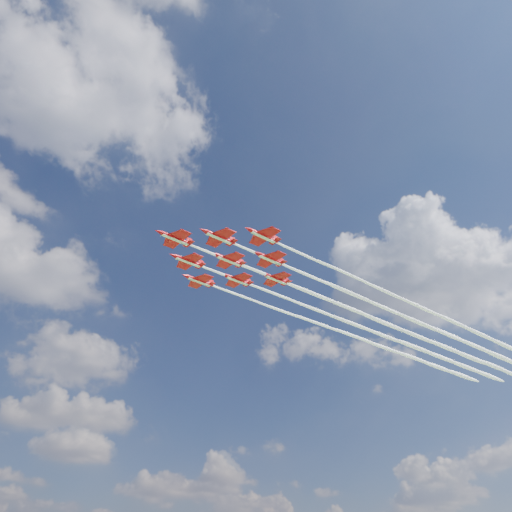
# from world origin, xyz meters

# --- Properties ---
(jet_lead) EXTENTS (151.25, 30.40, 2.81)m
(jet_lead) POSITION_xyz_m (59.92, 5.99, 79.06)
(jet_lead) COLOR red
(jet_row2_port) EXTENTS (151.25, 30.40, 2.81)m
(jet_row2_port) POSITION_xyz_m (69.94, -0.21, 79.06)
(jet_row2_port) COLOR red
(jet_row2_starb) EXTENTS (151.25, 30.40, 2.81)m
(jet_row2_starb) POSITION_xyz_m (67.34, 15.16, 79.06)
(jet_row2_starb) COLOR red
(jet_row3_port) EXTENTS (151.25, 30.40, 2.81)m
(jet_row3_port) POSITION_xyz_m (79.97, -6.42, 79.06)
(jet_row3_port) COLOR red
(jet_row3_centre) EXTENTS (151.25, 30.40, 2.81)m
(jet_row3_centre) POSITION_xyz_m (77.36, 8.95, 79.06)
(jet_row3_centre) COLOR red
(jet_row3_starb) EXTENTS (151.25, 30.40, 2.81)m
(jet_row3_starb) POSITION_xyz_m (74.75, 24.32, 79.06)
(jet_row3_starb) COLOR red
(jet_row4_port) EXTENTS (151.25, 30.40, 2.81)m
(jet_row4_port) POSITION_xyz_m (87.38, 2.75, 79.06)
(jet_row4_port) COLOR red
(jet_row4_starb) EXTENTS (151.25, 30.40, 2.81)m
(jet_row4_starb) POSITION_xyz_m (84.77, 18.12, 79.06)
(jet_row4_starb) COLOR red
(jet_tail) EXTENTS (151.25, 30.40, 2.81)m
(jet_tail) POSITION_xyz_m (94.80, 11.91, 79.06)
(jet_tail) COLOR red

